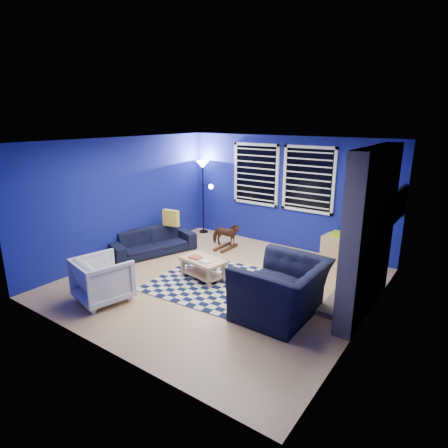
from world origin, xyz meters
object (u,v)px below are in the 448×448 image
at_px(sofa, 152,241).
at_px(floor_lamp, 203,174).
at_px(armchair_big, 281,289).
at_px(tv, 398,204).
at_px(armchair_bent, 103,279).
at_px(rocking_horse, 226,235).
at_px(cabinet, 339,249).
at_px(coffee_table, 203,264).

bearing_deg(sofa, floor_lamp, 20.06).
distance_m(armchair_big, floor_lamp, 4.57).
distance_m(tv, armchair_bent, 5.22).
relative_size(rocking_horse, cabinet, 0.92).
height_order(sofa, rocking_horse, rocking_horse).
relative_size(sofa, coffee_table, 2.07).
xyz_separation_m(armchair_bent, rocking_horse, (0.21, 3.17, -0.03)).
distance_m(rocking_horse, coffee_table, 1.71).
bearing_deg(sofa, coffee_table, -84.83).
bearing_deg(armchair_big, floor_lamp, -126.43).
relative_size(armchair_big, cabinet, 1.91).
height_order(armchair_big, floor_lamp, floor_lamp).
distance_m(sofa, cabinet, 3.97).
relative_size(rocking_horse, coffee_table, 0.70).
height_order(armchair_big, cabinet, armchair_big).
relative_size(tv, cabinet, 1.46).
height_order(armchair_bent, rocking_horse, armchair_bent).
bearing_deg(cabinet, armchair_big, -82.83).
relative_size(tv, armchair_bent, 1.24).
relative_size(armchair_big, armchair_bent, 1.62).
xyz_separation_m(tv, cabinet, (-1.05, 0.25, -1.12)).
bearing_deg(rocking_horse, armchair_big, -153.08).
bearing_deg(tv, floor_lamp, 176.92).
xyz_separation_m(sofa, coffee_table, (1.76, -0.44, 0.02)).
bearing_deg(coffee_table, floor_lamp, 127.67).
relative_size(armchair_big, floor_lamp, 0.71).
relative_size(sofa, floor_lamp, 1.01).
xyz_separation_m(armchair_bent, coffee_table, (0.81, 1.57, -0.08)).
xyz_separation_m(armchair_big, rocking_horse, (-2.37, 1.95, -0.09)).
xyz_separation_m(tv, rocking_horse, (-3.39, -0.47, -1.06)).
relative_size(armchair_bent, rocking_horse, 1.28).
distance_m(armchair_big, rocking_horse, 3.07).
bearing_deg(armchair_bent, floor_lamp, -62.65).
xyz_separation_m(sofa, armchair_bent, (0.95, -2.01, 0.10)).
relative_size(sofa, armchair_bent, 2.31).
distance_m(armchair_big, armchair_bent, 2.85).
height_order(rocking_horse, floor_lamp, floor_lamp).
bearing_deg(armchair_big, rocking_horse, -129.04).
relative_size(coffee_table, cabinet, 1.31).
xyz_separation_m(tv, coffee_table, (-2.79, -2.06, -1.11)).
bearing_deg(sofa, armchair_big, -83.48).
bearing_deg(rocking_horse, floor_lamp, 35.34).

